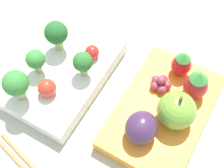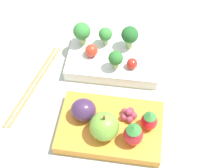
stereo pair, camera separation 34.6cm
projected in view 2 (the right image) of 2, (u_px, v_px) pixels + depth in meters
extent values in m
plane|color=#ADB7A3|center=(112.00, 94.00, 0.62)|extent=(4.00, 4.00, 0.00)
cube|color=white|center=(113.00, 60.00, 0.66)|extent=(0.19, 0.12, 0.03)
cube|color=orange|center=(110.00, 127.00, 0.57)|extent=(0.19, 0.12, 0.02)
cylinder|color=#93B770|center=(106.00, 41.00, 0.66)|extent=(0.01, 0.01, 0.02)
sphere|color=#388438|center=(105.00, 34.00, 0.64)|extent=(0.03, 0.03, 0.03)
cylinder|color=#93B770|center=(83.00, 40.00, 0.66)|extent=(0.01, 0.01, 0.02)
sphere|color=#388438|center=(82.00, 31.00, 0.63)|extent=(0.04, 0.04, 0.04)
cylinder|color=#93B770|center=(113.00, 65.00, 0.62)|extent=(0.01, 0.01, 0.02)
sphere|color=#2D702D|center=(113.00, 58.00, 0.60)|extent=(0.03, 0.03, 0.03)
cylinder|color=#93B770|center=(129.00, 43.00, 0.65)|extent=(0.01, 0.01, 0.02)
sphere|color=#236028|center=(130.00, 35.00, 0.63)|extent=(0.04, 0.04, 0.04)
sphere|color=red|center=(132.00, 64.00, 0.62)|extent=(0.02, 0.02, 0.02)
sphere|color=red|center=(92.00, 50.00, 0.64)|extent=(0.03, 0.03, 0.03)
sphere|color=#70A838|center=(107.00, 127.00, 0.53)|extent=(0.05, 0.05, 0.05)
cylinder|color=brown|center=(107.00, 118.00, 0.50)|extent=(0.00, 0.00, 0.01)
ellipsoid|color=red|center=(149.00, 121.00, 0.54)|extent=(0.03, 0.03, 0.04)
cone|color=#388438|center=(150.00, 115.00, 0.52)|extent=(0.02, 0.02, 0.01)
ellipsoid|color=red|center=(133.00, 135.00, 0.52)|extent=(0.03, 0.03, 0.04)
cone|color=#388438|center=(134.00, 128.00, 0.50)|extent=(0.03, 0.03, 0.01)
ellipsoid|color=#42284C|center=(83.00, 110.00, 0.55)|extent=(0.05, 0.04, 0.04)
sphere|color=#93384C|center=(134.00, 115.00, 0.56)|extent=(0.01, 0.01, 0.01)
sphere|color=#93384C|center=(131.00, 111.00, 0.57)|extent=(0.01, 0.01, 0.01)
sphere|color=#93384C|center=(125.00, 112.00, 0.56)|extent=(0.01, 0.01, 0.01)
sphere|color=#93384C|center=(124.00, 117.00, 0.56)|extent=(0.01, 0.01, 0.01)
sphere|color=#93384C|center=(129.00, 119.00, 0.56)|extent=(0.01, 0.01, 0.01)
sphere|color=#93384C|center=(129.00, 112.00, 0.55)|extent=(0.01, 0.01, 0.01)
cylinder|color=#A37547|center=(36.00, 86.00, 0.63)|extent=(0.05, 0.21, 0.01)
cylinder|color=#A37547|center=(31.00, 84.00, 0.63)|extent=(0.05, 0.21, 0.01)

